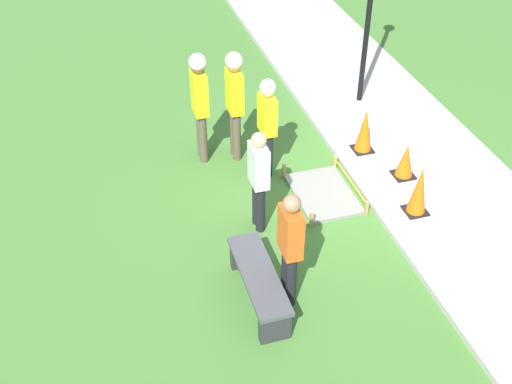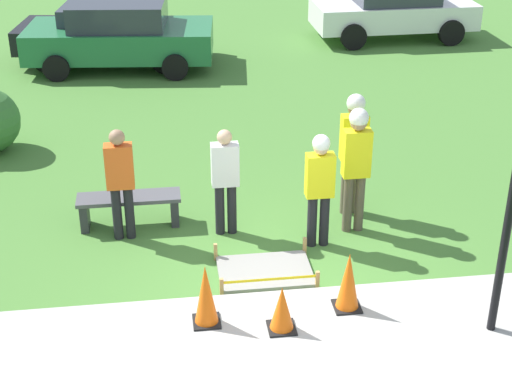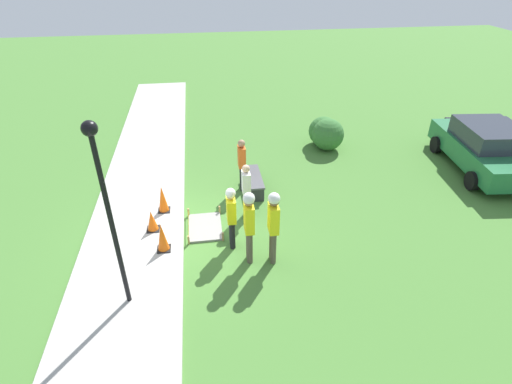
# 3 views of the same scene
# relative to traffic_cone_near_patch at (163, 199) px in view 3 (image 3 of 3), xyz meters

# --- Properties ---
(ground_plane) EXTENTS (60.00, 60.00, 0.00)m
(ground_plane) POSITION_rel_traffic_cone_near_patch_xyz_m (0.99, 0.57, -0.50)
(ground_plane) COLOR #477A33
(sidewalk) EXTENTS (28.00, 2.61, 0.10)m
(sidewalk) POSITION_rel_traffic_cone_near_patch_xyz_m (0.99, -0.74, -0.45)
(sidewalk) COLOR #ADAAA3
(sidewalk) RESTS_ON ground_plane
(wet_concrete_patch) EXTENTS (1.33, 0.95, 0.26)m
(wet_concrete_patch) POSITION_rel_traffic_cone_near_patch_xyz_m (0.89, 1.15, -0.47)
(wet_concrete_patch) COLOR gray
(wet_concrete_patch) RESTS_ON ground_plane
(traffic_cone_near_patch) EXTENTS (0.34, 0.34, 0.81)m
(traffic_cone_near_patch) POSITION_rel_traffic_cone_near_patch_xyz_m (0.00, 0.00, 0.00)
(traffic_cone_near_patch) COLOR black
(traffic_cone_near_patch) RESTS_ON sidewalk
(traffic_cone_far_patch) EXTENTS (0.34, 0.34, 0.59)m
(traffic_cone_far_patch) POSITION_rel_traffic_cone_near_patch_xyz_m (0.89, -0.25, -0.11)
(traffic_cone_far_patch) COLOR black
(traffic_cone_far_patch) RESTS_ON sidewalk
(traffic_cone_sidewalk_edge) EXTENTS (0.34, 0.34, 0.79)m
(traffic_cone_sidewalk_edge) POSITION_rel_traffic_cone_near_patch_xyz_m (1.78, 0.08, -0.01)
(traffic_cone_sidewalk_edge) COLOR black
(traffic_cone_sidewalk_edge) RESTS_ON sidewalk
(park_bench) EXTENTS (1.56, 0.44, 0.50)m
(park_bench) POSITION_rel_traffic_cone_near_patch_xyz_m (-0.95, 2.80, -0.16)
(park_bench) COLOR #2D2D33
(park_bench) RESTS_ON ground_plane
(worker_supervisor) EXTENTS (0.40, 0.25, 1.74)m
(worker_supervisor) POSITION_rel_traffic_cone_near_patch_xyz_m (1.76, 1.83, 0.53)
(worker_supervisor) COLOR black
(worker_supervisor) RESTS_ON ground_plane
(worker_assistant) EXTENTS (0.40, 0.28, 1.96)m
(worker_assistant) POSITION_rel_traffic_cone_near_patch_xyz_m (2.48, 2.76, 0.70)
(worker_assistant) COLOR brown
(worker_assistant) RESTS_ON ground_plane
(worker_trainee) EXTENTS (0.40, 0.28, 1.95)m
(worker_trainee) POSITION_rel_traffic_cone_near_patch_xyz_m (2.38, 2.20, 0.70)
(worker_trainee) COLOR brown
(worker_trainee) RESTS_ON ground_plane
(bystander_in_orange_shirt) EXTENTS (0.40, 0.23, 1.73)m
(bystander_in_orange_shirt) POSITION_rel_traffic_cone_near_patch_xyz_m (-1.03, 2.42, 0.48)
(bystander_in_orange_shirt) COLOR black
(bystander_in_orange_shirt) RESTS_ON ground_plane
(bystander_in_gray_shirt) EXTENTS (0.40, 0.22, 1.66)m
(bystander_in_gray_shirt) POSITION_rel_traffic_cone_near_patch_xyz_m (0.48, 2.36, 0.44)
(bystander_in_gray_shirt) COLOR black
(bystander_in_gray_shirt) RESTS_ON ground_plane
(lamppost_near) EXTENTS (0.28, 0.28, 4.14)m
(lamppost_near) POSITION_rel_traffic_cone_near_patch_xyz_m (3.41, -0.59, 2.29)
(lamppost_near) COLOR black
(lamppost_near) RESTS_ON sidewalk
(parked_car_green) EXTENTS (4.60, 2.58, 1.61)m
(parked_car_green) POSITION_rel_traffic_cone_near_patch_xyz_m (-1.22, 10.83, 0.31)
(parked_car_green) COLOR #236B3D
(parked_car_green) RESTS_ON ground_plane
(parked_car_black) EXTENTS (4.78, 2.57, 1.41)m
(parked_car_black) POSITION_rel_traffic_cone_near_patch_xyz_m (-1.43, 11.35, 0.25)
(parked_car_black) COLOR black
(parked_car_black) RESTS_ON ground_plane
(shrub_rounded_near) EXTENTS (1.13, 1.13, 1.13)m
(shrub_rounded_near) POSITION_rel_traffic_cone_near_patch_xyz_m (-3.97, 5.94, 0.06)
(shrub_rounded_near) COLOR #387033
(shrub_rounded_near) RESTS_ON ground_plane
(shrub_rounded_mid) EXTENTS (1.21, 1.21, 1.21)m
(shrub_rounded_mid) POSITION_rel_traffic_cone_near_patch_xyz_m (-3.54, 5.99, 0.10)
(shrub_rounded_mid) COLOR #387033
(shrub_rounded_mid) RESTS_ON ground_plane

